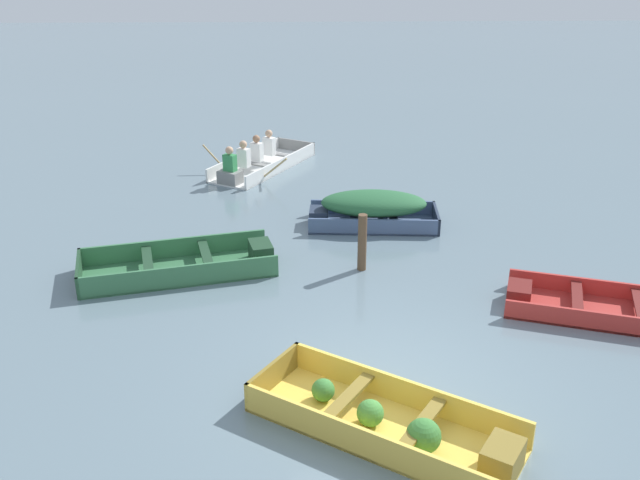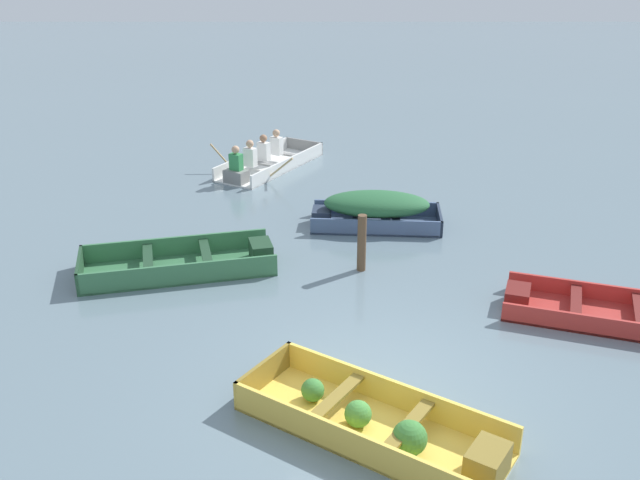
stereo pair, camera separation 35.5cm
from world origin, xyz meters
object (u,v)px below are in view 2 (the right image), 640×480
Objects in this scene: skiff_slate_blue_far_moored at (375,207)px; rowboat_white_with_crew at (264,162)px; skiff_red_mid_moored at (596,312)px; dinghy_yellow_foreground at (380,425)px; skiff_green_near_moored at (187,263)px; mooring_post at (361,243)px.

skiff_slate_blue_far_moored is 4.28m from rowboat_white_with_crew.
rowboat_white_with_crew is at bearing 127.35° from skiff_red_mid_moored.
dinghy_yellow_foreground is 10.11m from rowboat_white_with_crew.
mooring_post is at bearing -0.19° from skiff_green_near_moored.
rowboat_white_with_crew reaches higher than dinghy_yellow_foreground.
skiff_green_near_moored is at bearing 124.02° from dinghy_yellow_foreground.
skiff_green_near_moored is (-2.96, 4.38, -0.02)m from dinghy_yellow_foreground.
dinghy_yellow_foreground is 4.40m from skiff_red_mid_moored.
rowboat_white_with_crew is at bearing 101.55° from dinghy_yellow_foreground.
rowboat_white_with_crew is 3.28× the size of mooring_post.
skiff_green_near_moored is at bearing 165.55° from skiff_red_mid_moored.
skiff_red_mid_moored is (6.41, -1.65, -0.03)m from skiff_green_near_moored.
skiff_red_mid_moored is at bearing -25.53° from mooring_post.
skiff_slate_blue_far_moored is 2.03m from mooring_post.
dinghy_yellow_foreground is at bearing -55.98° from skiff_green_near_moored.
skiff_green_near_moored is 1.04× the size of rowboat_white_with_crew.
dinghy_yellow_foreground is 1.03× the size of skiff_red_mid_moored.
skiff_green_near_moored reaches higher than skiff_red_mid_moored.
mooring_post is (-0.37, -2.00, 0.12)m from skiff_slate_blue_far_moored.
skiff_red_mid_moored is (3.45, 2.73, -0.05)m from dinghy_yellow_foreground.
mooring_post is at bearing 89.83° from dinghy_yellow_foreground.
mooring_post is (2.97, -0.01, 0.37)m from skiff_green_near_moored.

